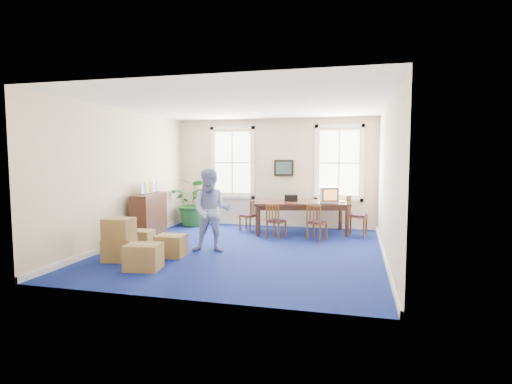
% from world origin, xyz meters
% --- Properties ---
extents(floor, '(6.50, 6.50, 0.00)m').
position_xyz_m(floor, '(0.00, 0.00, 0.00)').
color(floor, navy).
rests_on(floor, ground).
extents(ceiling, '(6.50, 6.50, 0.00)m').
position_xyz_m(ceiling, '(0.00, 0.00, 3.20)').
color(ceiling, white).
rests_on(ceiling, ground).
extents(wall_back, '(6.50, 0.00, 6.50)m').
position_xyz_m(wall_back, '(0.00, 3.25, 1.60)').
color(wall_back, beige).
rests_on(wall_back, ground).
extents(wall_front, '(6.50, 0.00, 6.50)m').
position_xyz_m(wall_front, '(0.00, -3.25, 1.60)').
color(wall_front, beige).
rests_on(wall_front, ground).
extents(wall_left, '(0.00, 6.50, 6.50)m').
position_xyz_m(wall_left, '(-3.00, 0.00, 1.60)').
color(wall_left, beige).
rests_on(wall_left, ground).
extents(wall_right, '(0.00, 6.50, 6.50)m').
position_xyz_m(wall_right, '(3.00, 0.00, 1.60)').
color(wall_right, beige).
rests_on(wall_right, ground).
extents(baseboard_back, '(6.00, 0.04, 0.12)m').
position_xyz_m(baseboard_back, '(0.00, 3.22, 0.06)').
color(baseboard_back, white).
rests_on(baseboard_back, ground).
extents(baseboard_left, '(0.04, 6.50, 0.12)m').
position_xyz_m(baseboard_left, '(-2.97, 0.00, 0.06)').
color(baseboard_left, white).
rests_on(baseboard_left, ground).
extents(baseboard_right, '(0.04, 6.50, 0.12)m').
position_xyz_m(baseboard_right, '(2.97, 0.00, 0.06)').
color(baseboard_right, white).
rests_on(baseboard_right, ground).
extents(window_left, '(1.40, 0.12, 2.20)m').
position_xyz_m(window_left, '(-1.30, 3.23, 1.90)').
color(window_left, white).
rests_on(window_left, ground).
extents(window_right, '(1.40, 0.12, 2.20)m').
position_xyz_m(window_right, '(1.90, 3.23, 1.90)').
color(window_right, white).
rests_on(window_right, ground).
extents(wall_picture, '(0.58, 0.06, 0.48)m').
position_xyz_m(wall_picture, '(0.30, 3.20, 1.75)').
color(wall_picture, black).
rests_on(wall_picture, ground).
extents(conference_table, '(2.71, 1.67, 0.86)m').
position_xyz_m(conference_table, '(0.94, 2.29, 0.43)').
color(conference_table, '#442418').
rests_on(conference_table, ground).
extents(crt_tv, '(0.55, 0.58, 0.41)m').
position_xyz_m(crt_tv, '(1.69, 2.35, 1.07)').
color(crt_tv, '#B7B7BC').
rests_on(crt_tv, conference_table).
extents(game_console, '(0.20, 0.22, 0.05)m').
position_xyz_m(game_console, '(2.03, 2.29, 0.88)').
color(game_console, white).
rests_on(game_console, conference_table).
extents(equipment_bag, '(0.39, 0.30, 0.18)m').
position_xyz_m(equipment_bag, '(0.66, 2.35, 0.95)').
color(equipment_bag, black).
rests_on(equipment_bag, conference_table).
extents(chair_near_left, '(0.51, 0.51, 0.89)m').
position_xyz_m(chair_near_left, '(0.43, 1.43, 0.45)').
color(chair_near_left, brown).
rests_on(chair_near_left, ground).
extents(chair_near_right, '(0.52, 0.52, 0.90)m').
position_xyz_m(chair_near_right, '(1.46, 1.43, 0.45)').
color(chair_near_right, brown).
rests_on(chair_near_right, ground).
extents(chair_end_left, '(0.48, 0.48, 0.86)m').
position_xyz_m(chair_end_left, '(-0.55, 2.29, 0.43)').
color(chair_end_left, brown).
rests_on(chair_end_left, ground).
extents(chair_end_right, '(0.56, 0.56, 1.08)m').
position_xyz_m(chair_end_right, '(2.43, 2.29, 0.54)').
color(chair_end_right, brown).
rests_on(chair_end_right, ground).
extents(man, '(1.01, 0.85, 1.82)m').
position_xyz_m(man, '(-0.66, -0.36, 0.91)').
color(man, '#8C9CCE').
rests_on(man, ground).
extents(credenza, '(0.63, 1.55, 1.18)m').
position_xyz_m(credenza, '(-2.75, 0.71, 0.59)').
color(credenza, '#442418').
rests_on(credenza, ground).
extents(brochure_rack, '(0.29, 0.73, 0.32)m').
position_xyz_m(brochure_rack, '(-2.73, 0.71, 1.34)').
color(brochure_rack, '#99999E').
rests_on(brochure_rack, credenza).
extents(potted_plant, '(1.45, 1.32, 1.42)m').
position_xyz_m(potted_plant, '(-2.33, 2.66, 0.71)').
color(potted_plant, '#1D571D').
rests_on(potted_plant, ground).
extents(cardboard_boxes, '(1.78, 1.78, 0.90)m').
position_xyz_m(cardboard_boxes, '(-1.96, -1.40, 0.45)').
color(cardboard_boxes, olive).
rests_on(cardboard_boxes, ground).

